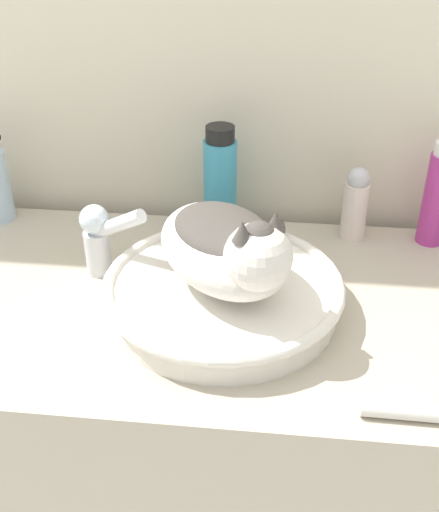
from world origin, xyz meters
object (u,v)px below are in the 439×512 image
Objects in this scene: deodorant_stick at (355,204)px; mouthwash_bottle at (220,182)px; cat at (226,246)px; cream_tube at (420,412)px; shampoo_bottle_tall at (438,195)px; faucet at (100,235)px.

deodorant_stick is 0.68× the size of mouthwash_bottle.
mouthwash_bottle is (-0.25, 0.00, 0.03)m from deodorant_stick.
cream_tube is (0.27, -0.20, -0.11)m from cat.
shampoo_bottle_tall is 1.33× the size of cream_tube.
faucet is at bearing -158.37° from deodorant_stick.
shampoo_bottle_tall reaches higher than faucet.
mouthwash_bottle is (-0.40, 0.00, 0.01)m from shampoo_bottle_tall.
cat reaches higher than mouthwash_bottle.
deodorant_stick is at bearing 180.00° from shampoo_bottle_tall.
faucet is 0.74× the size of shampoo_bottle_tall.
cat is 0.45m from shampoo_bottle_tall.
cat is at bearing -129.13° from deodorant_stick.
deodorant_stick is at bearing 103.54° from cat.
faucet is at bearing -163.41° from shampoo_bottle_tall.
faucet reaches higher than cream_tube.
cat is at bearing 143.61° from cream_tube.
deodorant_stick is 0.47m from cream_tube.
shampoo_bottle_tall is at bearing -0.00° from deodorant_stick.
mouthwash_bottle reaches higher than shampoo_bottle_tall.
deodorant_stick is at bearing 96.96° from cream_tube.
faucet is (-0.22, 0.09, -0.05)m from cat.
mouthwash_bottle is at bearing 180.00° from shampoo_bottle_tall.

